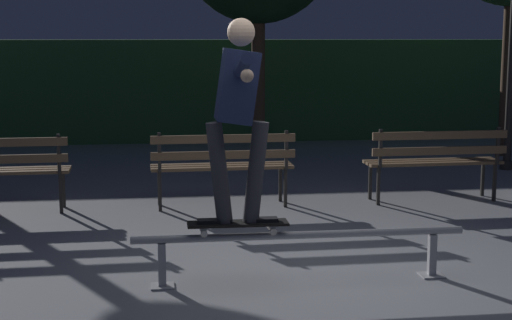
{
  "coord_description": "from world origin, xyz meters",
  "views": [
    {
      "loc": [
        -1.11,
        -5.88,
        1.91
      ],
      "look_at": [
        -0.25,
        0.78,
        0.85
      ],
      "focal_mm": 54.94,
      "sensor_mm": 36.0,
      "label": 1
    }
  ],
  "objects_px": {
    "skateboard": "(238,224)",
    "park_bench_left_center": "(223,161)",
    "park_bench_right_center": "(436,156)",
    "grind_rail": "(300,243)",
    "skateboarder": "(238,103)"
  },
  "relations": [
    {
      "from": "park_bench_left_center",
      "to": "park_bench_right_center",
      "type": "relative_size",
      "value": 1.0
    },
    {
      "from": "grind_rail",
      "to": "park_bench_right_center",
      "type": "bearing_deg",
      "value": 52.64
    },
    {
      "from": "park_bench_right_center",
      "to": "skateboard",
      "type": "bearing_deg",
      "value": -133.26
    },
    {
      "from": "skateboarder",
      "to": "park_bench_right_center",
      "type": "relative_size",
      "value": 0.97
    },
    {
      "from": "skateboard",
      "to": "park_bench_right_center",
      "type": "relative_size",
      "value": 0.49
    },
    {
      "from": "skateboard",
      "to": "skateboarder",
      "type": "height_order",
      "value": "skateboarder"
    },
    {
      "from": "park_bench_left_center",
      "to": "park_bench_right_center",
      "type": "distance_m",
      "value": 2.48
    },
    {
      "from": "grind_rail",
      "to": "park_bench_right_center",
      "type": "height_order",
      "value": "park_bench_right_center"
    },
    {
      "from": "park_bench_right_center",
      "to": "grind_rail",
      "type": "bearing_deg",
      "value": -127.36
    },
    {
      "from": "skateboarder",
      "to": "park_bench_right_center",
      "type": "bearing_deg",
      "value": 46.77
    },
    {
      "from": "skateboarder",
      "to": "park_bench_right_center",
      "type": "height_order",
      "value": "skateboarder"
    },
    {
      "from": "skateboard",
      "to": "park_bench_right_center",
      "type": "xyz_separation_m",
      "value": [
        2.6,
        2.77,
        0.06
      ]
    },
    {
      "from": "skateboarder",
      "to": "park_bench_left_center",
      "type": "distance_m",
      "value": 2.9
    },
    {
      "from": "skateboarder",
      "to": "park_bench_right_center",
      "type": "distance_m",
      "value": 3.9
    },
    {
      "from": "skateboard",
      "to": "park_bench_left_center",
      "type": "bearing_deg",
      "value": 87.46
    }
  ]
}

